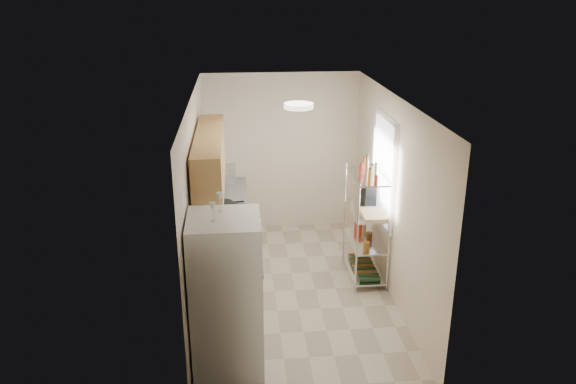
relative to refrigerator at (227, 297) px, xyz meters
name	(u,v)px	position (x,y,z in m)	size (l,w,h in m)	color
room	(295,200)	(0.87, 1.56, 0.43)	(2.52, 4.42, 2.62)	beige
counter_run	(226,249)	(-0.05, 2.00, -0.42)	(0.63, 3.51, 0.90)	tan
upper_cabinets	(210,162)	(-0.18, 1.66, 0.94)	(0.33, 2.20, 0.72)	tan
range_hood	(218,174)	(-0.13, 2.46, 0.52)	(0.50, 0.60, 0.12)	#B7BABC
window	(384,170)	(2.10, 1.91, 0.68)	(0.06, 1.00, 1.46)	white
bakers_rack	(367,203)	(1.88, 1.86, 0.24)	(0.45, 0.90, 1.73)	silver
ceiling_dome	(299,106)	(0.87, 1.26, 1.70)	(0.34, 0.34, 0.06)	white
refrigerator	(227,297)	(0.00, 0.00, 0.00)	(0.72, 0.72, 1.74)	silver
wine_glass_a	(220,202)	(-0.03, 0.17, 0.97)	(0.07, 0.07, 0.20)	silver
wine_glass_b	(213,212)	(-0.09, -0.06, 0.96)	(0.07, 0.07, 0.19)	silver
rice_cooker	(219,223)	(-0.11, 1.62, 0.12)	(0.23, 0.23, 0.19)	silver
frying_pan_large	(224,203)	(-0.06, 2.52, 0.05)	(0.26, 0.26, 0.05)	black
frying_pan_small	(228,204)	(0.00, 2.47, 0.05)	(0.22, 0.22, 0.04)	black
cutting_board	(375,214)	(1.95, 1.67, 0.16)	(0.36, 0.46, 0.03)	tan
espresso_machine	(368,191)	(1.96, 2.19, 0.28)	(0.16, 0.24, 0.28)	black
storage_bag	(360,225)	(1.87, 2.19, -0.23)	(0.10, 0.14, 0.16)	red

